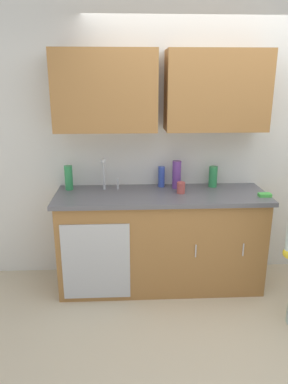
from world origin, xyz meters
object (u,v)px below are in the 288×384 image
(bottle_soap, at_px, (161,177))
(cup_by_sink, at_px, (181,188))
(sponge, at_px, (265,195))
(bottle_water_tall, at_px, (69,178))
(bottle_water_short, at_px, (213,177))
(bottle_cleaner_spray, at_px, (177,175))
(sink, at_px, (108,195))

(bottle_soap, distance_m, cup_by_sink, 0.28)
(bottle_soap, relative_size, sponge, 1.83)
(bottle_water_tall, height_order, bottle_water_short, bottle_water_tall)
(cup_by_sink, bearing_deg, sponge, -10.57)
(bottle_water_short, bearing_deg, bottle_soap, 177.00)
(bottle_cleaner_spray, distance_m, sponge, 0.83)
(bottle_water_tall, bearing_deg, sink, -21.87)
(sink, xyz_separation_m, sponge, (1.42, -0.16, 0.03))
(bottle_water_tall, distance_m, bottle_cleaner_spray, 1.03)
(sink, distance_m, sponge, 1.43)
(sink, distance_m, bottle_soap, 0.57)
(bottle_soap, bearing_deg, bottle_cleaner_spray, -21.85)
(bottle_water_short, height_order, bottle_soap, bottle_water_short)
(bottle_soap, relative_size, cup_by_sink, 1.92)
(bottle_soap, distance_m, sponge, 0.97)
(bottle_cleaner_spray, bearing_deg, bottle_water_short, 4.76)
(bottle_soap, xyz_separation_m, cup_by_sink, (0.16, -0.22, -0.05))
(bottle_cleaner_spray, xyz_separation_m, bottle_water_short, (0.36, 0.03, -0.03))
(bottle_water_tall, relative_size, bottle_water_short, 1.15)
(sponge, bearing_deg, bottle_soap, 158.12)
(bottle_soap, bearing_deg, bottle_water_short, -3.00)
(sink, height_order, bottle_soap, sink)
(bottle_cleaner_spray, xyz_separation_m, sponge, (0.76, -0.31, -0.12))
(sink, height_order, bottle_water_short, sink)
(sink, distance_m, bottle_water_short, 1.04)
(sink, relative_size, bottle_water_tall, 2.14)
(bottle_cleaner_spray, relative_size, sponge, 2.43)
(sink, distance_m, bottle_water_tall, 0.42)
(bottle_water_tall, relative_size, bottle_cleaner_spray, 0.87)
(sink, height_order, bottle_water_tall, sink)
(bottle_soap, height_order, sponge, bottle_soap)
(sink, xyz_separation_m, bottle_soap, (0.52, 0.21, 0.12))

